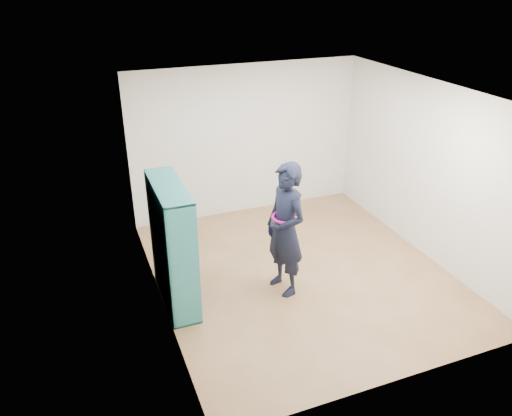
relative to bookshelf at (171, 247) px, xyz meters
name	(u,v)px	position (x,y,z in m)	size (l,w,h in m)	color
floor	(301,273)	(1.84, -0.04, -0.80)	(4.50, 4.50, 0.00)	brown
ceiling	(309,93)	(1.84, -0.04, 1.80)	(4.50, 4.50, 0.00)	white
wall_left	(155,215)	(-0.16, -0.04, 0.50)	(0.02, 4.50, 2.60)	silver
wall_right	(427,171)	(3.84, -0.04, 0.50)	(0.02, 4.50, 2.60)	silver
wall_back	(246,141)	(1.84, 2.21, 0.50)	(4.00, 0.02, 2.60)	silver
wall_front	(409,280)	(1.84, -2.29, 0.50)	(4.00, 0.02, 2.60)	silver
bookshelf	(171,247)	(0.00, 0.00, 0.00)	(0.36, 1.24, 1.65)	teal
person	(286,230)	(1.45, -0.31, 0.12)	(0.57, 0.75, 1.83)	black
smartphone	(273,222)	(1.29, -0.25, 0.24)	(0.04, 0.09, 0.13)	silver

